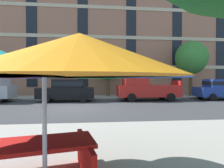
# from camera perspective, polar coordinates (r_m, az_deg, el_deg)

# --- Properties ---
(ground_plane) EXTENTS (120.00, 120.00, 0.00)m
(ground_plane) POSITION_cam_1_polar(r_m,az_deg,el_deg) (11.73, -10.97, -7.22)
(ground_plane) COLOR #38383A
(sidewalk_far) EXTENTS (56.00, 3.60, 0.12)m
(sidewalk_far) POSITION_cam_1_polar(r_m,az_deg,el_deg) (18.46, -9.12, -3.94)
(sidewalk_far) COLOR #9E998E
(sidewalk_far) RESTS_ON ground
(apartment_building) EXTENTS (47.59, 12.08, 16.00)m
(apartment_building) POSITION_cam_1_polar(r_m,az_deg,el_deg) (27.30, -8.20, 14.52)
(apartment_building) COLOR #A87056
(apartment_building) RESTS_ON ground
(sedan_black) EXTENTS (4.40, 1.98, 1.78)m
(sedan_black) POSITION_cam_1_polar(r_m,az_deg,el_deg) (15.41, -13.50, -1.66)
(sedan_black) COLOR black
(sedan_black) RESTS_ON ground
(pickup_red) EXTENTS (5.10, 2.12, 2.20)m
(pickup_red) POSITION_cam_1_polar(r_m,az_deg,el_deg) (15.89, 10.02, -1.28)
(pickup_red) COLOR #B21E19
(pickup_red) RESTS_ON ground
(sedan_blue) EXTENTS (4.40, 1.98, 1.78)m
(sedan_blue) POSITION_cam_1_polar(r_m,az_deg,el_deg) (18.88, 30.02, -1.27)
(sedan_blue) COLOR navy
(sedan_blue) RESTS_ON ground
(street_tree_middle) EXTENTS (3.14, 3.14, 4.86)m
(street_tree_middle) POSITION_cam_1_polar(r_m,az_deg,el_deg) (19.11, -1.19, 5.78)
(street_tree_middle) COLOR brown
(street_tree_middle) RESTS_ON ground
(street_tree_right) EXTENTS (3.37, 3.41, 5.68)m
(street_tree_right) POSITION_cam_1_polar(r_m,az_deg,el_deg) (20.94, 22.82, 7.14)
(street_tree_right) COLOR brown
(street_tree_right) RESTS_ON ground
(patio_umbrella) EXTENTS (3.93, 3.65, 2.21)m
(patio_umbrella) POSITION_cam_1_polar(r_m,az_deg,el_deg) (2.65, -19.86, 6.06)
(patio_umbrella) COLOR silver
(patio_umbrella) RESTS_ON ground
(picnic_table) EXTENTS (2.07, 1.86, 0.77)m
(picnic_table) POSITION_cam_1_polar(r_m,az_deg,el_deg) (3.32, -22.41, -20.65)
(picnic_table) COLOR red
(picnic_table) RESTS_ON ground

